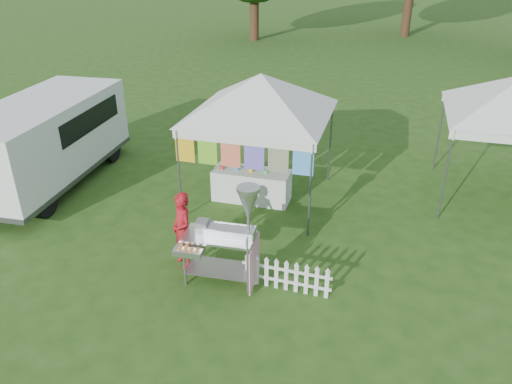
% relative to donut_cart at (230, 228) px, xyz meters
% --- Properties ---
extents(ground, '(120.00, 120.00, 0.00)m').
position_rel_donut_cart_xyz_m(ground, '(-0.37, -0.13, -1.13)').
color(ground, '#2A4B15').
rests_on(ground, ground).
extents(canopy_main, '(4.24, 4.24, 3.45)m').
position_rel_donut_cart_xyz_m(canopy_main, '(-0.37, 3.37, 1.85)').
color(canopy_main, '#59595E').
rests_on(canopy_main, ground).
extents(donut_cart, '(1.38, 1.01, 1.93)m').
position_rel_donut_cart_xyz_m(donut_cart, '(0.00, 0.00, 0.00)').
color(donut_cart, gray).
rests_on(donut_cart, ground).
extents(vendor, '(0.65, 0.64, 1.51)m').
position_rel_donut_cart_xyz_m(vendor, '(-1.04, 0.30, -0.38)').
color(vendor, '#A6141D').
rests_on(vendor, ground).
extents(cargo_van, '(2.33, 5.17, 2.10)m').
position_rel_donut_cart_xyz_m(cargo_van, '(-5.75, 2.87, -0.00)').
color(cargo_van, white).
rests_on(cargo_van, ground).
extents(picket_fence, '(1.62, 0.09, 0.56)m').
position_rel_donut_cart_xyz_m(picket_fence, '(1.01, 0.04, -0.85)').
color(picket_fence, white).
rests_on(picket_fence, ground).
extents(display_table, '(1.80, 0.70, 0.75)m').
position_rel_donut_cart_xyz_m(display_table, '(-0.54, 3.21, -0.76)').
color(display_table, white).
rests_on(display_table, ground).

